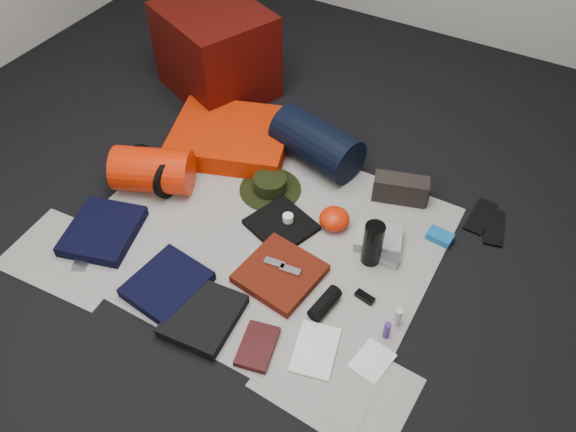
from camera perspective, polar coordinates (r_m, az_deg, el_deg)
The scene contains 37 objects.
floor at distance 2.70m, azimuth -2.75°, elevation -2.13°, with size 4.50×4.50×0.02m, color black.
newspaper_mat at distance 2.69m, azimuth -2.76°, elevation -1.95°, with size 1.60×1.30×0.01m, color #B9B4AA.
newspaper_sheet_front_left at distance 2.79m, azimuth -21.26°, elevation -3.86°, with size 0.58×0.40×0.00m, color #B9B4AA.
newspaper_sheet_front_right at distance 2.27m, azimuth 4.93°, elevation -16.54°, with size 0.58×0.40×0.00m, color #B9B4AA.
red_cabinet at distance 3.49m, azimuth -7.30°, elevation 16.27°, with size 0.62×0.52×0.52m, color #440905.
sleeping_pad at distance 3.14m, azimuth -5.80°, elevation 8.01°, with size 0.63×0.51×0.11m, color red.
stuff_sack at distance 2.91m, azimuth -13.56°, elevation 4.54°, with size 0.23×0.23×0.39m, color red.
sack_strap_left at distance 2.97m, azimuth -15.02°, elevation 5.06°, with size 0.22×0.22×0.03m, color black.
sack_strap_right at distance 2.86m, azimuth -12.00°, elevation 3.80°, with size 0.22×0.22×0.03m, color black.
navy_duffel at distance 2.98m, azimuth 2.92°, elevation 7.40°, with size 0.25×0.25×0.47m, color black.
boonie_brim at distance 2.89m, azimuth -1.81°, elevation 2.74°, with size 0.32×0.32×0.01m, color black.
boonie_crown at distance 2.86m, azimuth -1.83°, elevation 3.34°, with size 0.17×0.17×0.07m, color black.
hiking_boot_left at distance 2.86m, azimuth 11.74°, elevation 2.54°, with size 0.24×0.09×0.12m, color black.
hiking_boot_right at distance 2.86m, azimuth 11.33°, elevation 2.71°, with size 0.27×0.10×0.13m, color black.
flip_flop_left at distance 2.92m, azimuth 18.95°, elevation -0.04°, with size 0.09×0.24×0.01m, color black.
flip_flop_right at distance 2.89m, azimuth 20.19°, elevation -1.10°, with size 0.09×0.24×0.01m, color black.
trousers_navy_a at distance 2.80m, azimuth -18.29°, elevation -1.44°, with size 0.31×0.35×0.06m, color black.
trousers_navy_b at distance 2.53m, azimuth -12.16°, elevation -6.81°, with size 0.28×0.32×0.05m, color black.
trousers_charcoal at distance 2.41m, azimuth -8.60°, elevation -9.99°, with size 0.27×0.31×0.05m, color black.
black_tshirt at distance 2.71m, azimuth -0.69°, elevation -0.92°, with size 0.28×0.26×0.03m, color black.
red_shirt at distance 2.51m, azimuth -0.80°, elevation -5.86°, with size 0.32×0.32×0.04m, color #541409.
orange_stuff_sack at distance 2.70m, azimuth 4.74°, elevation -0.28°, with size 0.15×0.15×0.10m, color red.
first_aid_pouch at distance 2.66m, azimuth 9.15°, elevation -2.30°, with size 0.21×0.16×0.05m, color #959D96.
water_bottle at distance 2.53m, azimuth 8.60°, elevation -2.79°, with size 0.09×0.09×0.23m, color black.
speaker at distance 2.41m, azimuth 3.76°, elevation -8.84°, with size 0.07×0.07×0.17m, color black.
compact_camera at distance 2.60m, azimuth 10.15°, elevation -4.32°, with size 0.10×0.06×0.04m, color #AFAEB3.
cyan_case at distance 2.75m, azimuth 15.17°, elevation -2.03°, with size 0.12×0.07×0.04m, color #1160A4.
toiletry_purple at distance 2.36m, azimuth 10.01°, elevation -11.35°, with size 0.03×0.03×0.09m, color #3C2371.
toiletry_clear at distance 2.40m, azimuth 11.13°, elevation -10.02°, with size 0.03×0.03×0.09m, color silver.
paperback_book at distance 2.32m, azimuth -3.12°, elevation -13.08°, with size 0.13×0.21×0.03m, color black.
map_booklet at distance 2.32m, azimuth 2.81°, elevation -13.41°, with size 0.16×0.24×0.01m, color white.
map_printout at distance 2.32m, azimuth 8.56°, elevation -14.32°, with size 0.13×0.17×0.01m, color white.
sunglasses at distance 2.47m, azimuth 7.81°, elevation -8.16°, with size 0.09×0.04×0.02m, color black.
key_cluster at distance 2.73m, azimuth -20.35°, elevation -4.73°, with size 0.07×0.07×0.01m, color #AFAEB3.
tape_roll at distance 2.69m, azimuth -0.00°, elevation -0.21°, with size 0.05×0.05×0.04m, color white.
energy_bar_a at distance 2.51m, azimuth -1.37°, elevation -4.79°, with size 0.10×0.04×0.01m, color #AFAEB3.
energy_bar_b at distance 2.49m, azimuth 0.23°, elevation -5.51°, with size 0.10×0.04×0.01m, color #AFAEB3.
Camera 1 is at (0.98, -1.46, 2.03)m, focal length 35.00 mm.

